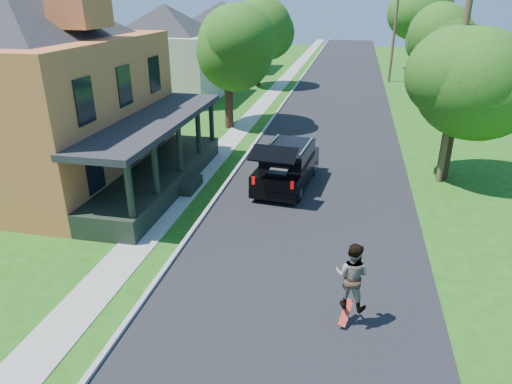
% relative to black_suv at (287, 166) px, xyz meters
% --- Properties ---
extents(ground, '(140.00, 140.00, 0.00)m').
position_rel_black_suv_xyz_m(ground, '(1.40, -7.41, -0.92)').
color(ground, '#224C0F').
rests_on(ground, ground).
extents(street, '(8.00, 120.00, 0.02)m').
position_rel_black_suv_xyz_m(street, '(1.40, 12.59, -0.92)').
color(street, black).
rests_on(street, ground).
extents(curb, '(0.15, 120.00, 0.12)m').
position_rel_black_suv_xyz_m(curb, '(-2.65, 12.59, -0.92)').
color(curb, '#9A9A95').
rests_on(curb, ground).
extents(sidewalk, '(1.30, 120.00, 0.03)m').
position_rel_black_suv_xyz_m(sidewalk, '(-4.20, 12.59, -0.92)').
color(sidewalk, gray).
rests_on(sidewalk, ground).
extents(front_walk, '(6.50, 1.20, 0.03)m').
position_rel_black_suv_xyz_m(front_walk, '(-8.10, -1.41, -0.92)').
color(front_walk, gray).
rests_on(front_walk, ground).
extents(main_house, '(15.56, 15.56, 10.10)m').
position_rel_black_suv_xyz_m(main_house, '(-11.40, -1.41, 4.01)').
color(main_house, '#C56E39').
rests_on(main_house, ground).
extents(neighbor_house_mid, '(12.78, 12.78, 8.30)m').
position_rel_black_suv_xyz_m(neighbor_house_mid, '(-12.10, 16.59, 3.27)').
color(neighbor_house_mid, beige).
rests_on(neighbor_house_mid, ground).
extents(neighbor_house_far, '(12.78, 12.78, 8.30)m').
position_rel_black_suv_xyz_m(neighbor_house_far, '(-12.10, 32.59, 3.27)').
color(neighbor_house_far, beige).
rests_on(neighbor_house_far, ground).
extents(black_suv, '(2.44, 5.30, 2.40)m').
position_rel_black_suv_xyz_m(black_suv, '(0.00, 0.00, 0.00)').
color(black_suv, black).
rests_on(black_suv, ground).
extents(skateboarder, '(1.01, 0.87, 1.78)m').
position_rel_black_suv_xyz_m(skateboarder, '(2.91, -8.91, 0.53)').
color(skateboarder, black).
rests_on(skateboarder, ground).
extents(skateboard, '(0.36, 0.62, 0.50)m').
position_rel_black_suv_xyz_m(skateboard, '(2.85, -8.95, -0.59)').
color(skateboard, '#AD1E0E').
rests_on(skateboard, ground).
extents(tree_left_mid, '(5.83, 5.50, 7.60)m').
position_rel_black_suv_xyz_m(tree_left_mid, '(-5.04, 8.84, 4.23)').
color(tree_left_mid, black).
rests_on(tree_left_mid, ground).
extents(tree_left_far, '(5.96, 5.81, 8.22)m').
position_rel_black_suv_xyz_m(tree_left_far, '(-6.22, 23.41, 4.28)').
color(tree_left_far, black).
rests_on(tree_left_far, ground).
extents(tree_right_near, '(6.21, 5.94, 7.28)m').
position_rel_black_suv_xyz_m(tree_right_near, '(6.86, 2.37, 3.65)').
color(tree_right_near, black).
rests_on(tree_right_near, ground).
extents(tree_right_mid, '(5.77, 5.52, 7.94)m').
position_rel_black_suv_xyz_m(tree_right_mid, '(8.69, 18.80, 4.37)').
color(tree_right_mid, black).
rests_on(tree_right_mid, ground).
extents(tree_right_far, '(6.55, 6.49, 9.49)m').
position_rel_black_suv_xyz_m(tree_right_far, '(9.21, 36.45, 5.15)').
color(tree_right_far, black).
rests_on(tree_right_far, ground).
extents(utility_pole_near, '(1.64, 0.46, 10.30)m').
position_rel_black_suv_xyz_m(utility_pole_near, '(6.72, 1.90, 4.39)').
color(utility_pole_near, '#41321E').
rests_on(utility_pole_near, ground).
extents(utility_pole_far, '(1.51, 0.27, 9.32)m').
position_rel_black_suv_xyz_m(utility_pole_far, '(5.90, 28.06, 3.88)').
color(utility_pole_far, '#41321E').
rests_on(utility_pole_far, ground).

